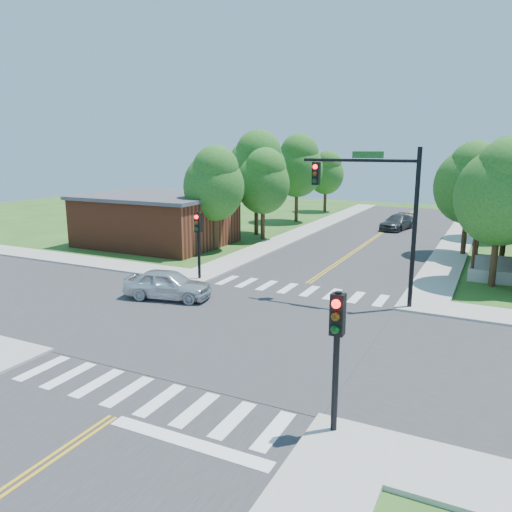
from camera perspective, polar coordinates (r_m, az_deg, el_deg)
The scene contains 25 objects.
ground at distance 20.32m, azimuth -1.60°, elevation -8.37°, with size 100.00×100.00×0.00m, color #2D5019.
road_ns at distance 20.31m, azimuth -1.60°, elevation -8.32°, with size 10.00×90.00×0.04m, color #2D2D30.
road_ew at distance 20.31m, azimuth -1.60°, elevation -8.30°, with size 90.00×10.00×0.04m, color #2D2D30.
intersection_patch at distance 20.32m, azimuth -1.60°, elevation -8.37°, with size 10.20×10.20×0.06m, color #2D2D30.
sidewalk_nw at distance 41.53m, azimuth -10.76°, elevation 2.29°, with size 40.00×40.00×0.14m.
crosswalk_north at distance 25.67m, azimuth 4.89°, elevation -3.84°, with size 8.85×2.00×0.01m.
crosswalk_south at distance 15.57m, azimuth -12.71°, elevation -15.29°, with size 8.85×2.00×0.01m.
centerline at distance 20.30m, azimuth -1.60°, elevation -8.25°, with size 0.30×90.00×0.01m.
stop_bar at distance 13.31m, azimuth -7.76°, elevation -20.48°, with size 4.60×0.45×0.09m, color white.
signal_mast_ne at distance 23.04m, azimuth 13.69°, elevation 6.19°, with size 5.30×0.42×7.20m.
signal_pole_se at distance 12.49m, azimuth 9.19°, elevation -9.08°, with size 0.34×0.42×3.80m.
signal_pole_nw at distance 27.04m, azimuth -6.62°, elevation 2.64°, with size 0.34×0.42×3.80m.
building_nw at distance 38.23m, azimuth -11.27°, elevation 4.16°, with size 10.40×8.40×3.73m.
tree_e_a at distance 28.29m, azimuth 26.39°, elevation 6.74°, with size 4.53×4.30×7.70m.
tree_e_b at distance 34.59m, azimuth 27.16°, elevation 7.73°, with size 4.67×4.44×7.94m.
tree_e_c at distance 43.12m, azimuth 26.52°, elevation 8.57°, with size 4.75×4.51×8.08m.
tree_e_d at distance 52.21m, azimuth 26.79°, elevation 8.07°, with size 4.01×3.81×6.81m.
tree_w_a at distance 35.05m, azimuth -4.78°, elevation 8.41°, with size 4.30×4.09×7.32m.
tree_w_b at distance 41.08m, azimuth 0.10°, elevation 10.16°, with size 5.03×4.78×8.55m.
tree_w_c at distance 48.65m, azimuth 4.78°, elevation 10.39°, with size 4.97×4.72×8.45m.
tree_w_d at distance 56.95m, azimuth 8.05°, elevation 9.52°, with size 4.01×3.81×6.82m.
tree_house at distance 35.76m, azimuth 23.31°, elevation 7.85°, with size 4.48×4.25×7.61m.
tree_bldg at distance 38.98m, azimuth 0.87°, elevation 8.70°, with size 4.21×4.00×7.17m.
car_silver at distance 24.32m, azimuth -10.02°, elevation -3.27°, with size 4.45×2.52×1.43m, color silver.
car_dgrey at distance 45.73m, azimuth 15.85°, elevation 3.69°, with size 2.71×4.78×1.31m, color #34373A.
Camera 1 is at (8.91, -16.78, 7.20)m, focal length 35.00 mm.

